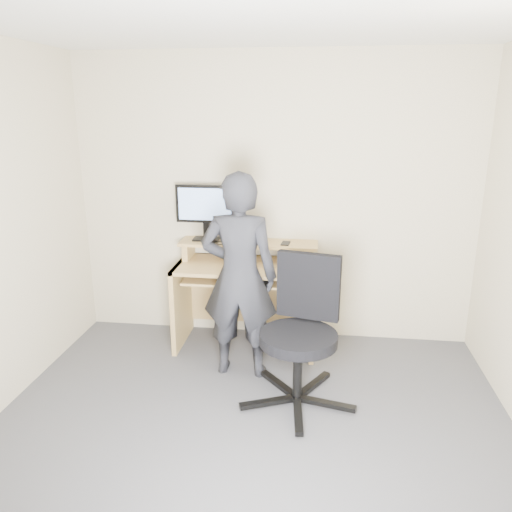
% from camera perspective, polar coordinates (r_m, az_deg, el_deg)
% --- Properties ---
extents(ground, '(3.50, 3.50, 0.00)m').
position_cam_1_polar(ground, '(3.29, -1.32, -21.59)').
color(ground, '#4C4C50').
rests_on(ground, ground).
extents(back_wall, '(3.50, 0.02, 2.50)m').
position_cam_1_polar(back_wall, '(4.39, 2.00, 6.33)').
color(back_wall, beige).
rests_on(back_wall, ground).
extents(ceiling, '(3.50, 3.50, 0.02)m').
position_cam_1_polar(ceiling, '(2.63, -1.72, 26.79)').
color(ceiling, white).
rests_on(ceiling, back_wall).
extents(desk, '(1.20, 0.60, 0.91)m').
position_cam_1_polar(desk, '(4.39, -0.97, -3.19)').
color(desk, '#DAB66A').
rests_on(desk, ground).
extents(monitor, '(0.51, 0.14, 0.49)m').
position_cam_1_polar(monitor, '(4.36, -5.82, 5.55)').
color(monitor, black).
rests_on(monitor, desk).
extents(external_drive, '(0.10, 0.14, 0.20)m').
position_cam_1_polar(external_drive, '(4.32, -1.38, 2.90)').
color(external_drive, black).
rests_on(external_drive, desk).
extents(travel_mug, '(0.07, 0.07, 0.16)m').
position_cam_1_polar(travel_mug, '(4.31, -0.70, 2.59)').
color(travel_mug, silver).
rests_on(travel_mug, desk).
extents(smartphone, '(0.08, 0.14, 0.01)m').
position_cam_1_polar(smartphone, '(4.29, 3.40, 1.46)').
color(smartphone, black).
rests_on(smartphone, desk).
extents(charger, '(0.05, 0.05, 0.03)m').
position_cam_1_polar(charger, '(4.31, -5.03, 1.66)').
color(charger, black).
rests_on(charger, desk).
extents(headphones, '(0.16, 0.16, 0.06)m').
position_cam_1_polar(headphones, '(4.45, -4.40, 2.03)').
color(headphones, silver).
rests_on(headphones, desk).
extents(keyboard, '(0.49, 0.27, 0.03)m').
position_cam_1_polar(keyboard, '(4.19, -1.24, -2.45)').
color(keyboard, black).
rests_on(keyboard, desk).
extents(mouse, '(0.10, 0.06, 0.04)m').
position_cam_1_polar(mouse, '(4.11, 4.00, -1.35)').
color(mouse, black).
rests_on(mouse, desk).
extents(office_chair, '(0.82, 0.80, 1.03)m').
position_cam_1_polar(office_chair, '(3.54, 5.25, -8.04)').
color(office_chair, black).
rests_on(office_chair, ground).
extents(person, '(0.59, 0.39, 1.60)m').
position_cam_1_polar(person, '(3.79, -1.93, -2.37)').
color(person, black).
rests_on(person, ground).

